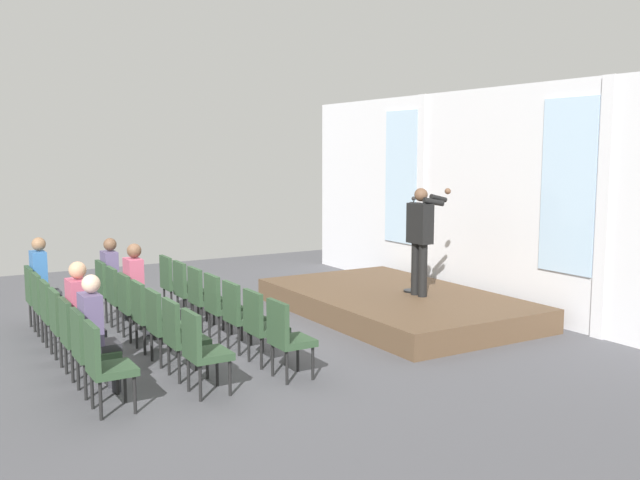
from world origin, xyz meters
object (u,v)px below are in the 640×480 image
Objects in this scene: audience_r2_c4 at (82,313)px; chair_r1_c3 at (147,311)px; audience_r2_c0 at (43,278)px; chair_r2_c3 at (65,321)px; chair_r1_c5 at (181,334)px; mic_stand at (412,271)px; chair_r2_c5 at (89,346)px; chair_r0_c3 at (220,303)px; chair_r2_c4 at (76,333)px; chair_r2_c1 at (46,302)px; chair_r0_c6 at (286,334)px; chair_r2_c6 at (104,362)px; speaker at (421,233)px; chair_r2_c0 at (38,294)px; chair_r0_c1 at (187,287)px; chair_r2_c2 at (55,311)px; audience_r1_c2 at (138,286)px; chair_r0_c5 at (261,323)px; chair_r1_c1 at (120,294)px; chair_r0_c2 at (202,295)px; chair_r1_c6 at (202,347)px; chair_r1_c0 at (108,287)px; audience_r1_c0 at (113,274)px; chair_r1_c4 at (163,322)px; audience_r2_c5 at (96,327)px; chair_r1_c2 at (132,302)px; chair_r0_c0 at (173,280)px.

chair_r1_c3 is at bearing 124.48° from audience_r2_c4.
chair_r2_c3 is (1.98, -0.08, -0.23)m from audience_r2_c0.
chair_r1_c5 is at bearing 55.52° from audience_r2_c4.
mic_stand reaches higher than chair_r2_c5.
mic_stand is 1.65× the size of chair_r0_c3.
mic_stand is 5.44m from chair_r2_c4.
mic_stand is 1.65× the size of chair_r2_c1.
chair_r2_c1 and chair_r2_c3 have the same top height.
chair_r2_c3 is 0.66m from chair_r2_c4.
chair_r0_c6 and chair_r2_c6 have the same top height.
speaker is 5.88m from chair_r2_c0.
chair_r1_c5 is 0.68× the size of audience_r2_c4.
chair_r0_c1 is 1.00× the size of chair_r2_c2.
chair_r1_c3 is at bearing 27.70° from chair_r2_c0.
mic_stand is at bearing 82.15° from chair_r2_c2.
audience_r1_c2 is 1.45× the size of chair_r2_c4.
chair_r0_c5 is at bearing 38.22° from chair_r1_c3.
chair_r0_c5 is at bearing 21.49° from chair_r1_c1.
chair_r0_c2 is at bearing 90.00° from chair_r2_c2.
chair_r1_c6 is 1.68m from chair_r2_c4.
audience_r1_c2 is 1.45× the size of chair_r2_c0.
chair_r0_c2 is 1.68m from chair_r1_c0.
chair_r1_c0 is 2.82m from audience_r2_c4.
chair_r2_c0 is at bearing -165.29° from chair_r1_c6.
chair_r0_c5 is at bearing 57.59° from chair_r2_c3.
audience_r1_c0 is at bearing -154.20° from chair_r0_c3.
chair_r0_c3 and chair_r1_c6 have the same top height.
chair_r0_c3 is 1.98m from chair_r0_c6.
chair_r1_c4 is at bearing 27.70° from chair_r2_c1.
chair_r1_c0 is 1.00× the size of chair_r2_c1.
chair_r2_c1 is at bearing -158.51° from chair_r1_c5.
chair_r1_c5 and chair_r2_c4 have the same top height.
chair_r1_c0 and chair_r2_c0 have the same top height.
chair_r1_c0 is 3.30m from chair_r1_c5.
chair_r0_c2 is 2.18m from chair_r2_c3.
chair_r1_c3 is 2.21m from audience_r2_c0.
audience_r1_c0 reaches higher than chair_r1_c3.
chair_r2_c4 is 0.69m from audience_r2_c5.
audience_r2_c5 reaches higher than chair_r1_c0.
chair_r1_c2 is 1.00× the size of chair_r1_c5.
chair_r2_c2 is (-0.75, -5.41, -0.16)m from mic_stand.
chair_r2_c2 and chair_r2_c4 have the same top height.
chair_r2_c5 is (3.30, -2.08, 0.00)m from chair_r0_c0.
chair_r1_c5 is (1.32, -1.04, 0.00)m from chair_r0_c3.
chair_r0_c6 is at bearing 0.00° from chair_r0_c3.
speaker is at bearing 100.16° from audience_r2_c5.
audience_r2_c0 reaches higher than chair_r0_c3.
mic_stand reaches higher than chair_r1_c1.
chair_r1_c0 is at bearing 180.00° from chair_r1_c4.
chair_r2_c2 is 1.00× the size of chair_r2_c5.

